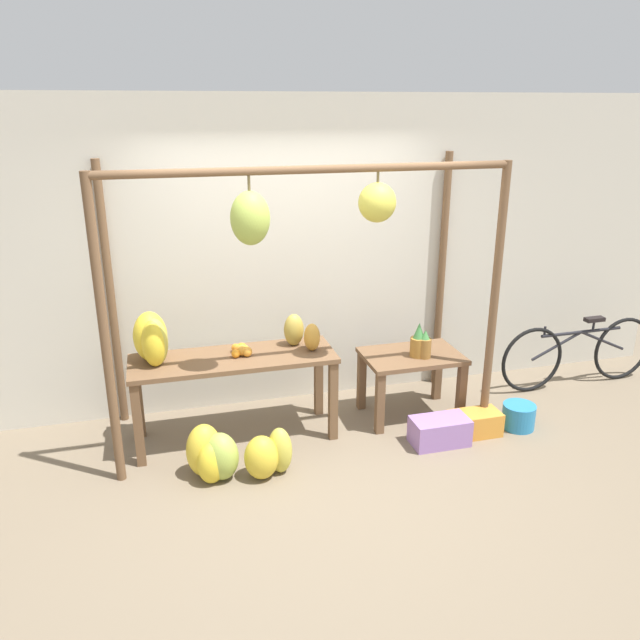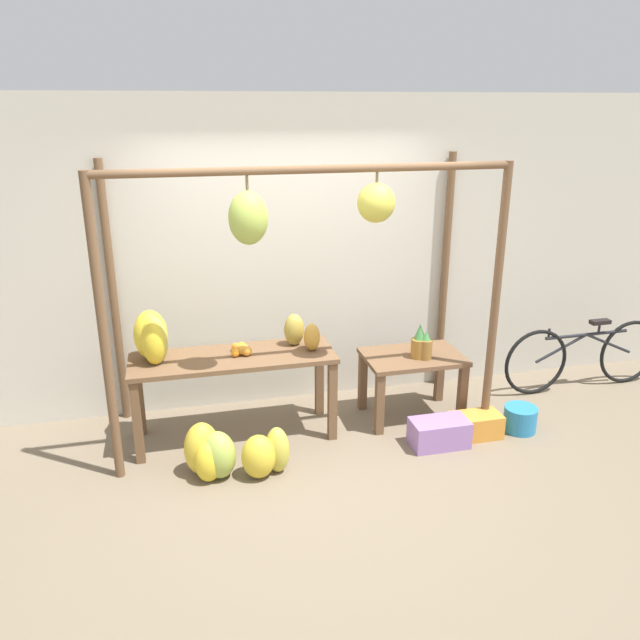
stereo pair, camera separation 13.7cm
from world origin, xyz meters
name	(u,v)px [view 1 (the left image)]	position (x,y,z in m)	size (l,w,h in m)	color
ground_plane	(328,477)	(0.00, 0.00, 0.00)	(20.00, 20.00, 0.00)	#756651
shop_wall_back	(285,256)	(0.00, 1.47, 1.40)	(8.00, 0.08, 2.80)	beige
stall_awning	(304,249)	(-0.03, 0.60, 1.65)	(3.13, 1.15, 2.30)	brown
display_table_main	(234,370)	(-0.59, 0.79, 0.63)	(1.68, 0.57, 0.74)	brown
display_table_side	(411,367)	(0.99, 0.79, 0.47)	(0.87, 0.58, 0.60)	brown
banana_pile_on_table	(152,339)	(-1.21, 0.83, 0.94)	(0.34, 0.44, 0.41)	gold
orange_pile	(241,350)	(-0.52, 0.83, 0.78)	(0.17, 0.20, 0.09)	orange
pineapple_cluster	(421,343)	(1.04, 0.71, 0.72)	(0.17, 0.17, 0.31)	#A3702D
banana_pile_ground_left	(212,455)	(-0.85, 0.22, 0.19)	(0.47, 0.43, 0.43)	#9EB247
banana_pile_ground_right	(269,455)	(-0.43, 0.14, 0.18)	(0.41, 0.30, 0.38)	gold
fruit_crate_white	(440,431)	(1.03, 0.24, 0.11)	(0.48, 0.26, 0.23)	#9970B7
blue_bucket	(519,416)	(1.83, 0.31, 0.11)	(0.28, 0.28, 0.22)	teal
parked_bicycle	(579,353)	(2.87, 0.94, 0.35)	(1.73, 0.08, 0.71)	black
papaya_pile	(301,333)	(0.00, 0.85, 0.87)	(0.30, 0.33, 0.28)	gold
fruit_crate_purple	(475,423)	(1.40, 0.30, 0.10)	(0.43, 0.24, 0.21)	orange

